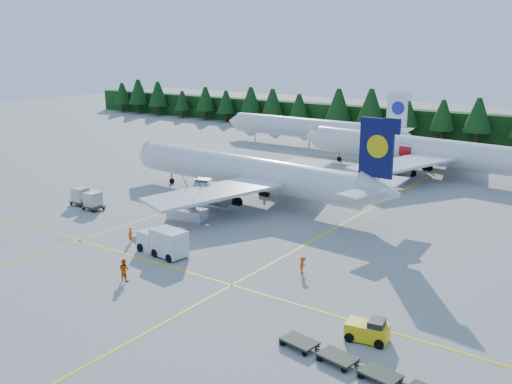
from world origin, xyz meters
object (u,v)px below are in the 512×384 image
Objects in this scene: airliner_navy at (237,171)px; airstairs at (189,211)px; baggage_tug at (368,330)px; airliner_red at (407,149)px; service_truck at (162,241)px.

airliner_navy is 6.43× the size of airstairs.
baggage_tug is (29.47, -14.70, -0.10)m from airstairs.
airliner_red is 41.22m from airstairs.
airliner_red is at bearing 70.57° from airliner_navy.
airstairs is (0.73, -10.63, -2.82)m from airliner_navy.
airliner_red is 7.37× the size of service_truck.
airliner_navy is 7.34× the size of service_truck.
service_truck is (-5.82, -49.99, -2.38)m from airliner_red.
service_truck is at bearing -73.67° from airstairs.
airliner_navy is 39.53m from baggage_tug.
baggage_tug is at bearing -39.60° from airstairs.
airliner_red is 13.58× the size of baggage_tug.
airliner_red is (12.53, 28.76, 0.02)m from airliner_navy.
airliner_red is at bearing 89.70° from service_truck.
baggage_tug is (30.21, -25.34, -2.92)m from airliner_navy.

